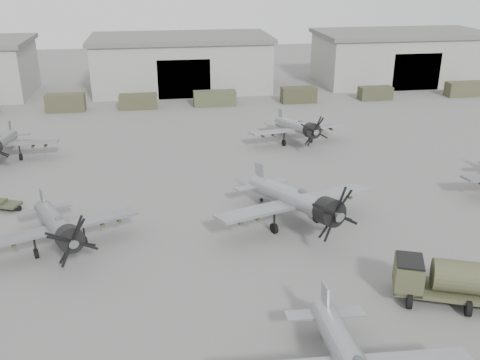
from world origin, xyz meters
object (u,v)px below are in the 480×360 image
object	(u,v)px
aircraft_mid_1	(58,226)
aircraft_far_1	(298,127)
aircraft_mid_2	(298,200)
fuel_tanker	(455,279)
aircraft_far_0	(0,143)

from	to	relation	value
aircraft_mid_1	aircraft_far_1	distance (m)	31.89
aircraft_mid_2	fuel_tanker	bearing A→B (deg)	-76.59
aircraft_mid_1	aircraft_mid_2	bearing A→B (deg)	-18.55
aircraft_far_1	fuel_tanker	xyz separation A→B (m)	(1.71, -31.80, -0.42)
aircraft_far_0	aircraft_far_1	size ratio (longest dim) A/B	1.01
aircraft_mid_2	aircraft_far_1	size ratio (longest dim) A/B	1.17
aircraft_far_0	aircraft_mid_2	bearing A→B (deg)	-38.87
aircraft_mid_2	fuel_tanker	distance (m)	13.34
aircraft_far_0	fuel_tanker	bearing A→B (deg)	-45.02
aircraft_mid_2	fuel_tanker	xyz separation A→B (m)	(7.10, -11.26, -0.80)
aircraft_mid_2	aircraft_mid_1	bearing A→B (deg)	164.61
aircraft_far_0	aircraft_far_1	bearing A→B (deg)	-1.47
aircraft_mid_1	fuel_tanker	bearing A→B (deg)	-44.00
aircraft_mid_1	aircraft_far_0	bearing A→B (deg)	91.64
aircraft_mid_2	fuel_tanker	world-z (taller)	aircraft_mid_2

